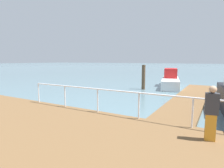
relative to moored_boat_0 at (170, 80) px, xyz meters
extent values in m
plane|color=slate|center=(-9.51, 5.88, -0.66)|extent=(300.00, 300.00, 0.00)
cube|color=brown|center=(-5.77, -2.64, -0.57)|extent=(14.47, 2.00, 0.18)
cylinder|color=white|center=(-12.66, -3.60, 0.26)|extent=(0.06, 0.06, 1.05)
cylinder|color=white|center=(-12.66, -1.62, 0.26)|extent=(0.06, 0.06, 1.05)
cylinder|color=white|center=(-12.66, 0.35, 0.26)|extent=(0.06, 0.06, 1.05)
cylinder|color=white|center=(-12.66, 2.33, 0.26)|extent=(0.06, 0.06, 1.05)
cylinder|color=white|center=(-12.66, 4.30, 0.26)|extent=(0.06, 0.06, 1.05)
cylinder|color=brown|center=(-2.94, 1.82, 0.48)|extent=(0.33, 0.33, 2.29)
cube|color=white|center=(-0.22, -0.05, -0.22)|extent=(6.33, 2.88, 0.89)
cube|color=red|center=(0.71, 0.16, 0.71)|extent=(2.40, 1.71, 0.97)
cube|color=orange|center=(-13.51, -4.18, 0.13)|extent=(0.24, 0.31, 0.78)
cube|color=#333338|center=(-13.51, -4.18, 0.83)|extent=(0.27, 0.39, 0.62)
sphere|color=tan|center=(-13.51, -4.18, 1.24)|extent=(0.21, 0.21, 0.21)
camera|label=1|loc=(-19.46, -4.32, 2.06)|focal=29.97mm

